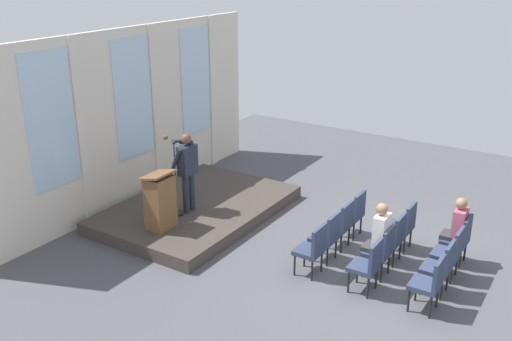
{
  "coord_description": "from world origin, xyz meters",
  "views": [
    {
      "loc": [
        -8.77,
        -2.9,
        5.23
      ],
      "look_at": [
        -0.11,
        2.63,
        1.37
      ],
      "focal_mm": 40.31,
      "sensor_mm": 36.0,
      "label": 1
    }
  ],
  "objects_px": {
    "chair_r1_c1": "(381,249)",
    "chair_r2_c1": "(441,265)",
    "mic_stand": "(177,199)",
    "chair_r1_c0": "(368,263)",
    "chair_r0_c1": "(328,234)",
    "chair_r0_c0": "(313,247)",
    "chair_r1_c3": "(404,224)",
    "chair_r2_c3": "(460,237)",
    "chair_r1_c2": "(393,236)",
    "chair_r0_c3": "(354,211)",
    "audience_r1_c1": "(378,236)",
    "lectern": "(160,201)",
    "chair_r2_c2": "(451,250)",
    "speaker": "(187,167)",
    "chair_r2_c0": "(430,281)",
    "chair_r0_c2": "(341,222)",
    "audience_r2_c3": "(456,227)"
  },
  "relations": [
    {
      "from": "mic_stand",
      "to": "chair_r2_c2",
      "type": "height_order",
      "value": "mic_stand"
    },
    {
      "from": "speaker",
      "to": "chair_r2_c0",
      "type": "relative_size",
      "value": 1.76
    },
    {
      "from": "chair_r2_c3",
      "to": "audience_r2_c3",
      "type": "distance_m",
      "value": 0.19
    },
    {
      "from": "chair_r0_c0",
      "to": "chair_r2_c2",
      "type": "height_order",
      "value": "same"
    },
    {
      "from": "chair_r2_c1",
      "to": "chair_r1_c0",
      "type": "bearing_deg",
      "value": 119.92
    },
    {
      "from": "chair_r2_c2",
      "to": "chair_r1_c1",
      "type": "bearing_deg",
      "value": 119.92
    },
    {
      "from": "speaker",
      "to": "chair_r2_c3",
      "type": "height_order",
      "value": "speaker"
    },
    {
      "from": "chair_r1_c1",
      "to": "chair_r2_c1",
      "type": "height_order",
      "value": "same"
    },
    {
      "from": "chair_r0_c1",
      "to": "chair_r1_c2",
      "type": "xyz_separation_m",
      "value": [
        0.58,
        -1.01,
        0.0
      ]
    },
    {
      "from": "chair_r0_c1",
      "to": "audience_r2_c3",
      "type": "relative_size",
      "value": 0.74
    },
    {
      "from": "chair_r2_c1",
      "to": "lectern",
      "type": "bearing_deg",
      "value": 100.95
    },
    {
      "from": "speaker",
      "to": "chair_r1_c2",
      "type": "relative_size",
      "value": 1.76
    },
    {
      "from": "chair_r2_c2",
      "to": "speaker",
      "type": "bearing_deg",
      "value": 97.37
    },
    {
      "from": "mic_stand",
      "to": "lectern",
      "type": "xyz_separation_m",
      "value": [
        -0.65,
        -0.15,
        0.22
      ]
    },
    {
      "from": "audience_r1_c1",
      "to": "chair_r2_c0",
      "type": "xyz_separation_m",
      "value": [
        -0.58,
        -1.09,
        -0.22
      ]
    },
    {
      "from": "chair_r0_c2",
      "to": "chair_r1_c0",
      "type": "relative_size",
      "value": 1.0
    },
    {
      "from": "mic_stand",
      "to": "chair_r2_c0",
      "type": "distance_m",
      "value": 5.25
    },
    {
      "from": "chair_r2_c0",
      "to": "chair_r1_c0",
      "type": "bearing_deg",
      "value": 90.0
    },
    {
      "from": "chair_r0_c3",
      "to": "audience_r1_c1",
      "type": "bearing_deg",
      "value": -141.3
    },
    {
      "from": "speaker",
      "to": "chair_r1_c0",
      "type": "xyz_separation_m",
      "value": [
        -0.5,
        -4.14,
        -0.7
      ]
    },
    {
      "from": "chair_r1_c0",
      "to": "chair_r1_c2",
      "type": "relative_size",
      "value": 1.0
    },
    {
      "from": "chair_r1_c0",
      "to": "chair_r2_c2",
      "type": "relative_size",
      "value": 1.0
    },
    {
      "from": "chair_r0_c3",
      "to": "chair_r2_c1",
      "type": "height_order",
      "value": "same"
    },
    {
      "from": "lectern",
      "to": "chair_r0_c1",
      "type": "xyz_separation_m",
      "value": [
        0.99,
        -3.07,
        -0.29
      ]
    },
    {
      "from": "lectern",
      "to": "chair_r2_c0",
      "type": "relative_size",
      "value": 1.23
    },
    {
      "from": "chair_r0_c2",
      "to": "audience_r2_c3",
      "type": "height_order",
      "value": "audience_r2_c3"
    },
    {
      "from": "chair_r0_c0",
      "to": "chair_r0_c2",
      "type": "distance_m",
      "value": 1.16
    },
    {
      "from": "speaker",
      "to": "chair_r0_c0",
      "type": "relative_size",
      "value": 1.76
    },
    {
      "from": "chair_r1_c3",
      "to": "audience_r1_c1",
      "type": "bearing_deg",
      "value": 176.12
    },
    {
      "from": "audience_r1_c1",
      "to": "audience_r2_c3",
      "type": "relative_size",
      "value": 1.07
    },
    {
      "from": "chair_r1_c2",
      "to": "chair_r2_c1",
      "type": "distance_m",
      "value": 1.17
    },
    {
      "from": "chair_r0_c3",
      "to": "chair_r2_c3",
      "type": "bearing_deg",
      "value": -90.0
    },
    {
      "from": "mic_stand",
      "to": "chair_r0_c0",
      "type": "relative_size",
      "value": 1.65
    },
    {
      "from": "chair_r2_c3",
      "to": "chair_r1_c1",
      "type": "bearing_deg",
      "value": 139.01
    },
    {
      "from": "chair_r0_c0",
      "to": "chair_r1_c3",
      "type": "distance_m",
      "value": 2.02
    },
    {
      "from": "mic_stand",
      "to": "chair_r0_c1",
      "type": "distance_m",
      "value": 3.24
    },
    {
      "from": "chair_r1_c0",
      "to": "chair_r0_c1",
      "type": "bearing_deg",
      "value": 60.08
    },
    {
      "from": "chair_r1_c0",
      "to": "audience_r1_c1",
      "type": "height_order",
      "value": "audience_r1_c1"
    },
    {
      "from": "chair_r0_c3",
      "to": "chair_r1_c2",
      "type": "xyz_separation_m",
      "value": [
        -0.58,
        -1.01,
        0.0
      ]
    },
    {
      "from": "chair_r1_c1",
      "to": "chair_r2_c3",
      "type": "xyz_separation_m",
      "value": [
        1.16,
        -1.01,
        0.0
      ]
    },
    {
      "from": "lectern",
      "to": "chair_r2_c0",
      "type": "xyz_separation_m",
      "value": [
        0.4,
        -5.1,
        -0.29
      ]
    },
    {
      "from": "speaker",
      "to": "chair_r2_c1",
      "type": "bearing_deg",
      "value": -89.07
    },
    {
      "from": "speaker",
      "to": "chair_r1_c0",
      "type": "height_order",
      "value": "speaker"
    },
    {
      "from": "chair_r0_c2",
      "to": "chair_r2_c2",
      "type": "distance_m",
      "value": 2.02
    },
    {
      "from": "mic_stand",
      "to": "chair_r2_c1",
      "type": "relative_size",
      "value": 1.65
    },
    {
      "from": "lectern",
      "to": "chair_r2_c1",
      "type": "distance_m",
      "value": 5.2
    },
    {
      "from": "lectern",
      "to": "chair_r1_c1",
      "type": "height_order",
      "value": "lectern"
    },
    {
      "from": "chair_r0_c2",
      "to": "audience_r2_c3",
      "type": "bearing_deg",
      "value": -73.29
    },
    {
      "from": "chair_r2_c3",
      "to": "audience_r2_c3",
      "type": "bearing_deg",
      "value": 90.0
    },
    {
      "from": "chair_r1_c3",
      "to": "mic_stand",
      "type": "bearing_deg",
      "value": 109.58
    }
  ]
}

